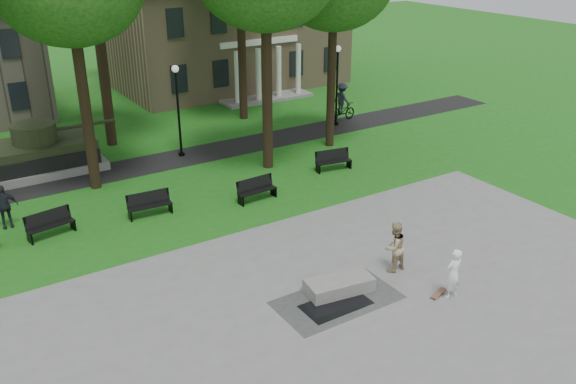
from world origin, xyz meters
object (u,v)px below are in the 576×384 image
Objects in this scene: friend_watching at (394,247)px; park_bench_0 at (50,223)px; cyclist at (342,106)px; concrete_block at (339,285)px; skateboarder at (453,274)px.

friend_watching reaches higher than park_bench_0.
park_bench_0 is at bearing 99.73° from cyclist.
friend_watching is at bearing 140.38° from cyclist.
friend_watching is 0.98× the size of park_bench_0.
concrete_block is at bearing -63.00° from park_bench_0.
cyclist reaches higher than skateboarder.
cyclist is 1.28× the size of park_bench_0.
concrete_block is 1.19× the size of park_bench_0.
skateboarder is 0.93× the size of park_bench_0.
skateboarder is at bearing -37.82° from concrete_block.
park_bench_0 is (-7.00, 9.16, 0.28)m from concrete_block.
skateboarder is 19.51m from cyclist.
friend_watching is (-0.46, 2.27, 0.05)m from skateboarder.
concrete_block is 11.54m from park_bench_0.
concrete_block is 19.15m from cyclist.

